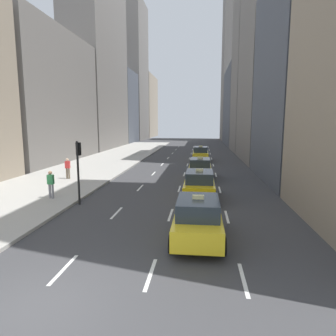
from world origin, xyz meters
TOP-DOWN VIEW (x-y plane):
  - ground_plane at (0.00, 0.00)m, footprint 160.00×160.00m
  - sidewalk_left at (-7.00, 27.00)m, footprint 8.00×66.00m
  - lane_markings at (2.60, 23.00)m, footprint 5.72×56.00m
  - building_row_left at (-14.00, 52.71)m, footprint 6.00×97.16m
  - building_row_right at (12.00, 39.56)m, footprint 6.00×76.59m
  - taxi_lead at (4.00, 4.90)m, footprint 2.02×4.40m
  - taxi_second at (4.00, 11.45)m, footprint 2.02×4.40m
  - taxi_third at (4.00, 29.59)m, footprint 2.02×4.40m
  - taxi_fourth at (4.00, 17.79)m, footprint 2.02×4.40m
  - pedestrian_mid_block at (-4.72, 9.95)m, footprint 0.36×0.22m
  - pedestrian_far_walking at (-6.46, 15.99)m, footprint 0.36×0.22m
  - traffic_light_pole at (-2.75, 9.45)m, footprint 0.24×0.42m

SIDE VIEW (x-z plane):
  - ground_plane at x=0.00m, z-range 0.00..0.00m
  - lane_markings at x=2.60m, z-range 0.00..0.01m
  - sidewalk_left at x=-7.00m, z-range 0.00..0.15m
  - taxi_lead at x=4.00m, z-range -0.05..1.82m
  - taxi_second at x=4.00m, z-range -0.05..1.82m
  - taxi_third at x=4.00m, z-range -0.05..1.82m
  - taxi_fourth at x=4.00m, z-range -0.05..1.82m
  - pedestrian_mid_block at x=-4.72m, z-range 0.24..1.89m
  - pedestrian_far_walking at x=-6.46m, z-range 0.24..1.89m
  - traffic_light_pole at x=-2.75m, z-range 0.61..4.21m
  - building_row_left at x=-14.00m, z-range -5.44..29.50m
  - building_row_right at x=12.00m, z-range -4.93..30.66m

